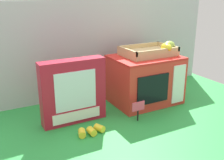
{
  "coord_description": "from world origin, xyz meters",
  "views": [
    {
      "loc": [
        -0.64,
        -1.16,
        0.61
      ],
      "look_at": [
        -0.02,
        -0.01,
        0.17
      ],
      "focal_mm": 42.78,
      "sensor_mm": 36.0,
      "label": 1
    }
  ],
  "objects_px": {
    "toy_microwave": "(145,79)",
    "cookie_set_box": "(73,92)",
    "food_groups_crate": "(152,51)",
    "loose_toy_banana": "(91,131)",
    "price_sign": "(138,108)"
  },
  "relations": [
    {
      "from": "toy_microwave",
      "to": "cookie_set_box",
      "type": "height_order",
      "value": "cookie_set_box"
    },
    {
      "from": "loose_toy_banana",
      "to": "food_groups_crate",
      "type": "bearing_deg",
      "value": 23.96
    },
    {
      "from": "toy_microwave",
      "to": "cookie_set_box",
      "type": "distance_m",
      "value": 0.45
    },
    {
      "from": "food_groups_crate",
      "to": "cookie_set_box",
      "type": "bearing_deg",
      "value": -173.71
    },
    {
      "from": "food_groups_crate",
      "to": "cookie_set_box",
      "type": "xyz_separation_m",
      "value": [
        -0.49,
        -0.05,
        -0.14
      ]
    },
    {
      "from": "food_groups_crate",
      "to": "loose_toy_banana",
      "type": "distance_m",
      "value": 0.58
    },
    {
      "from": "food_groups_crate",
      "to": "price_sign",
      "type": "xyz_separation_m",
      "value": [
        -0.21,
        -0.2,
        -0.22
      ]
    },
    {
      "from": "cookie_set_box",
      "to": "price_sign",
      "type": "relative_size",
      "value": 3.11
    },
    {
      "from": "food_groups_crate",
      "to": "cookie_set_box",
      "type": "relative_size",
      "value": 0.95
    },
    {
      "from": "price_sign",
      "to": "loose_toy_banana",
      "type": "bearing_deg",
      "value": -177.67
    },
    {
      "from": "food_groups_crate",
      "to": "loose_toy_banana",
      "type": "xyz_separation_m",
      "value": [
        -0.47,
        -0.21,
        -0.27
      ]
    },
    {
      "from": "cookie_set_box",
      "to": "price_sign",
      "type": "height_order",
      "value": "cookie_set_box"
    },
    {
      "from": "price_sign",
      "to": "loose_toy_banana",
      "type": "xyz_separation_m",
      "value": [
        -0.26,
        -0.01,
        -0.05
      ]
    },
    {
      "from": "price_sign",
      "to": "loose_toy_banana",
      "type": "relative_size",
      "value": 0.75
    },
    {
      "from": "cookie_set_box",
      "to": "loose_toy_banana",
      "type": "relative_size",
      "value": 2.34
    }
  ]
}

